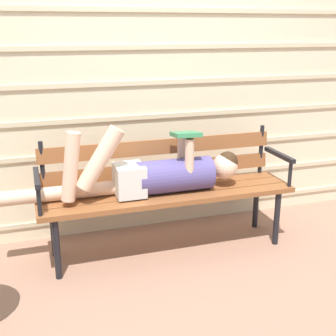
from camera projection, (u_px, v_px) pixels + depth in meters
The scene contains 4 objects.
ground_plane at pixel (176, 261), 3.20m from camera, with size 12.00×12.00×0.00m, color #936B56.
house_siding at pixel (148, 99), 3.50m from camera, with size 4.18×0.08×2.11m.
park_bench at pixel (165, 184), 3.27m from camera, with size 1.85×0.43×0.85m.
reclining_person at pixel (153, 173), 3.15m from camera, with size 1.77×0.27×0.53m.
Camera 1 is at (-0.92, -2.70, 1.59)m, focal length 47.96 mm.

